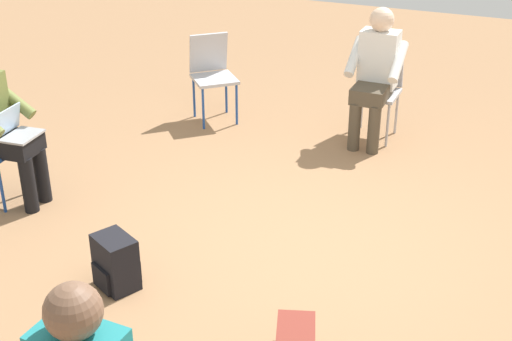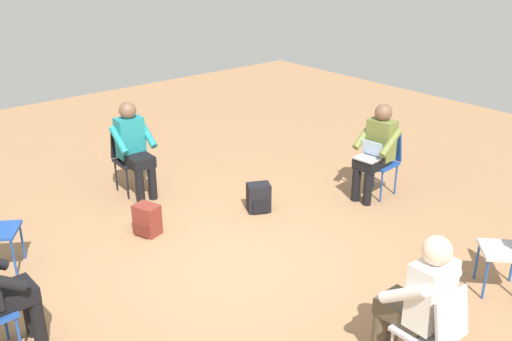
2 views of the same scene
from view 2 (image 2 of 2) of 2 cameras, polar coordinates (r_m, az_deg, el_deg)
ground_plane at (r=6.07m, az=-2.34°, el=-9.23°), size 14.83×14.83×0.00m
chair_south at (r=7.71m, az=-12.56°, el=1.49°), size 0.41×0.45×0.85m
chair_north at (r=4.58m, az=17.48°, el=-14.87°), size 0.40×0.44×0.85m
chair_west at (r=7.62m, az=12.54°, el=1.24°), size 0.47×0.44×0.85m
chair_northwest at (r=5.91m, az=24.26°, el=-6.86°), size 0.58×0.59×0.85m
person_with_laptop at (r=7.42m, az=11.95°, el=2.32°), size 0.55×0.52×1.24m
person_in_white at (r=4.53m, az=16.01°, el=-12.00°), size 0.49×0.52×1.24m
person_in_teal at (r=7.50m, az=-12.13°, el=2.54°), size 0.50×0.53×1.24m
backpack_near_laptop_user at (r=6.67m, az=-10.81°, el=-5.02°), size 0.30×0.33×0.36m
backpack_by_empty_chair at (r=7.08m, az=0.26°, el=-2.88°), size 0.34×0.31×0.36m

